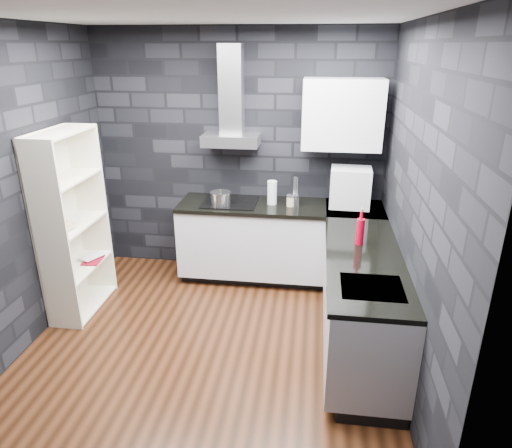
% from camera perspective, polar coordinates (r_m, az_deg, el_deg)
% --- Properties ---
extents(ground, '(3.20, 3.20, 0.00)m').
position_cam_1_polar(ground, '(4.26, -5.66, -14.62)').
color(ground, '#3E1F0F').
extents(ceiling, '(3.20, 3.20, 0.00)m').
position_cam_1_polar(ceiling, '(3.45, -7.44, 24.55)').
color(ceiling, silver).
extents(wall_back, '(3.20, 0.05, 2.70)m').
position_cam_1_polar(wall_back, '(5.17, -2.13, 8.57)').
color(wall_back, black).
rests_on(wall_back, ground).
extents(wall_front, '(3.20, 0.05, 2.70)m').
position_cam_1_polar(wall_front, '(2.24, -16.46, -10.59)').
color(wall_front, black).
rests_on(wall_front, ground).
extents(wall_left, '(0.05, 3.20, 2.70)m').
position_cam_1_polar(wall_left, '(4.32, -27.88, 3.43)').
color(wall_left, black).
rests_on(wall_left, ground).
extents(wall_right, '(0.05, 3.20, 2.70)m').
position_cam_1_polar(wall_right, '(3.62, 19.45, 1.57)').
color(wall_right, black).
rests_on(wall_right, ground).
extents(toekick_back, '(2.18, 0.50, 0.10)m').
position_cam_1_polar(toekick_back, '(5.30, 2.91, -6.15)').
color(toekick_back, black).
rests_on(toekick_back, ground).
extents(toekick_right, '(0.50, 1.78, 0.10)m').
position_cam_1_polar(toekick_right, '(4.25, 13.11, -14.42)').
color(toekick_right, black).
rests_on(toekick_right, ground).
extents(counter_back_cab, '(2.20, 0.60, 0.76)m').
position_cam_1_polar(counter_back_cab, '(5.08, 2.96, -2.05)').
color(counter_back_cab, silver).
rests_on(counter_back_cab, ground).
extents(counter_right_cab, '(0.60, 1.80, 0.76)m').
position_cam_1_polar(counter_right_cab, '(4.02, 13.05, -9.42)').
color(counter_right_cab, silver).
rests_on(counter_right_cab, ground).
extents(counter_back_top, '(2.20, 0.62, 0.04)m').
position_cam_1_polar(counter_back_top, '(4.92, 3.04, 2.17)').
color(counter_back_top, black).
rests_on(counter_back_top, counter_back_cab).
extents(counter_right_top, '(0.62, 1.80, 0.04)m').
position_cam_1_polar(counter_right_top, '(3.83, 13.40, -4.27)').
color(counter_right_top, black).
rests_on(counter_right_top, counter_right_cab).
extents(counter_corner_top, '(0.62, 0.62, 0.04)m').
position_cam_1_polar(counter_corner_top, '(4.94, 12.35, 1.75)').
color(counter_corner_top, black).
rests_on(counter_corner_top, counter_right_cab).
extents(hood_body, '(0.60, 0.34, 0.12)m').
position_cam_1_polar(hood_body, '(4.95, -3.13, 10.45)').
color(hood_body, '#A7A7AB').
rests_on(hood_body, wall_back).
extents(hood_chimney, '(0.24, 0.20, 0.90)m').
position_cam_1_polar(hood_chimney, '(4.94, -3.09, 16.41)').
color(hood_chimney, '#A7A7AB').
rests_on(hood_chimney, hood_body).
extents(upper_cabinet, '(0.80, 0.35, 0.70)m').
position_cam_1_polar(upper_cabinet, '(4.82, 10.75, 13.31)').
color(upper_cabinet, silver).
rests_on(upper_cabinet, wall_back).
extents(cooktop, '(0.58, 0.50, 0.01)m').
position_cam_1_polar(cooktop, '(4.99, -3.25, 2.77)').
color(cooktop, black).
rests_on(cooktop, counter_back_top).
extents(sink_rim, '(0.44, 0.40, 0.01)m').
position_cam_1_polar(sink_rim, '(3.38, 14.30, -7.72)').
color(sink_rim, '#A7A7AB').
rests_on(sink_rim, counter_right_top).
extents(pot, '(0.26, 0.26, 0.12)m').
position_cam_1_polar(pot, '(4.88, -4.44, 3.15)').
color(pot, silver).
rests_on(pot, cooktop).
extents(glass_vase, '(0.13, 0.13, 0.25)m').
position_cam_1_polar(glass_vase, '(4.91, 2.02, 3.95)').
color(glass_vase, white).
rests_on(glass_vase, counter_back_top).
extents(storage_jar, '(0.09, 0.09, 0.11)m').
position_cam_1_polar(storage_jar, '(4.87, 4.35, 2.85)').
color(storage_jar, tan).
rests_on(storage_jar, counter_back_top).
extents(utensil_crock, '(0.10, 0.10, 0.12)m').
position_cam_1_polar(utensil_crock, '(4.89, 4.89, 3.00)').
color(utensil_crock, silver).
rests_on(utensil_crock, counter_back_top).
extents(appliance_garage, '(0.42, 0.33, 0.41)m').
position_cam_1_polar(appliance_garage, '(4.85, 11.69, 4.50)').
color(appliance_garage, silver).
rests_on(appliance_garage, counter_back_top).
extents(red_bottle, '(0.07, 0.07, 0.23)m').
position_cam_1_polar(red_bottle, '(4.00, 12.87, -0.94)').
color(red_bottle, '#AA0019').
rests_on(red_bottle, counter_right_top).
extents(bookshelf, '(0.55, 0.86, 1.80)m').
position_cam_1_polar(bookshelf, '(4.70, -21.92, -0.10)').
color(bookshelf, '#F2EACC').
rests_on(bookshelf, ground).
extents(fruit_bowl, '(0.26, 0.26, 0.05)m').
position_cam_1_polar(fruit_bowl, '(4.57, -22.86, -0.36)').
color(fruit_bowl, silver).
rests_on(fruit_bowl, bookshelf).
extents(book_red, '(0.18, 0.04, 0.23)m').
position_cam_1_polar(book_red, '(4.92, -20.80, -3.16)').
color(book_red, maroon).
rests_on(book_red, bookshelf).
extents(book_second, '(0.15, 0.09, 0.22)m').
position_cam_1_polar(book_second, '(4.98, -20.56, -2.52)').
color(book_second, '#B2B2B2').
rests_on(book_second, bookshelf).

